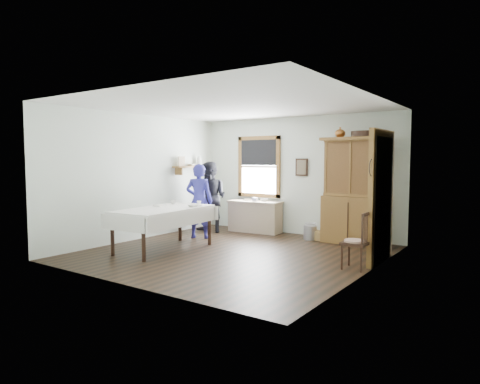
% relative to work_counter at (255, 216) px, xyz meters
% --- Properties ---
extents(room, '(5.01, 5.01, 2.70)m').
position_rel_work_counter_xyz_m(room, '(0.92, -2.17, 0.98)').
color(room, black).
rests_on(room, ground).
extents(window, '(1.18, 0.07, 1.48)m').
position_rel_work_counter_xyz_m(window, '(-0.08, 0.29, 1.26)').
color(window, white).
rests_on(window, room).
extents(doorway, '(0.09, 1.14, 2.22)m').
position_rel_work_counter_xyz_m(doorway, '(3.38, -1.32, 0.79)').
color(doorway, '#42382F').
rests_on(doorway, room).
extents(wall_shelf, '(0.24, 1.00, 0.44)m').
position_rel_work_counter_xyz_m(wall_shelf, '(-1.45, -0.64, 1.20)').
color(wall_shelf, brown).
rests_on(wall_shelf, room).
extents(framed_picture, '(0.30, 0.04, 0.40)m').
position_rel_work_counter_xyz_m(framed_picture, '(1.07, 0.29, 1.18)').
color(framed_picture, black).
rests_on(framed_picture, room).
extents(rug_beater, '(0.01, 0.27, 0.27)m').
position_rel_work_counter_xyz_m(rug_beater, '(3.37, -1.87, 1.35)').
color(rug_beater, black).
rests_on(rug_beater, room).
extents(work_counter, '(1.33, 0.59, 0.74)m').
position_rel_work_counter_xyz_m(work_counter, '(0.00, 0.00, 0.00)').
color(work_counter, tan).
rests_on(work_counter, room).
extents(china_hutch, '(1.29, 0.63, 2.18)m').
position_rel_work_counter_xyz_m(china_hutch, '(2.40, -0.02, 0.72)').
color(china_hutch, brown).
rests_on(china_hutch, room).
extents(dining_table, '(1.22, 2.10, 0.81)m').
position_rel_work_counter_xyz_m(dining_table, '(-0.31, -2.73, 0.03)').
color(dining_table, white).
rests_on(dining_table, room).
extents(spindle_chair, '(0.42, 0.42, 0.91)m').
position_rel_work_counter_xyz_m(spindle_chair, '(3.18, -2.02, 0.08)').
color(spindle_chair, black).
rests_on(spindle_chair, room).
extents(pail, '(0.33, 0.33, 0.31)m').
position_rel_work_counter_xyz_m(pail, '(1.52, -0.16, -0.22)').
color(pail, '#9EA0A6').
rests_on(pail, room).
extents(wicker_basket, '(0.34, 0.24, 0.20)m').
position_rel_work_counter_xyz_m(wicker_basket, '(1.68, -0.10, -0.27)').
color(wicker_basket, '#B08550').
rests_on(wicker_basket, room).
extents(woman_blue, '(0.65, 0.55, 1.52)m').
position_rel_work_counter_xyz_m(woman_blue, '(-0.57, -1.38, 0.39)').
color(woman_blue, navy).
rests_on(woman_blue, room).
extents(figure_dark, '(0.77, 0.61, 1.55)m').
position_rel_work_counter_xyz_m(figure_dark, '(-0.83, -0.65, 0.41)').
color(figure_dark, black).
rests_on(figure_dark, room).
extents(table_cup_a, '(0.14, 0.14, 0.09)m').
position_rel_work_counter_xyz_m(table_cup_a, '(-0.69, -2.07, 0.48)').
color(table_cup_a, silver).
rests_on(table_cup_a, dining_table).
extents(table_cup_b, '(0.11, 0.11, 0.09)m').
position_rel_work_counter_xyz_m(table_cup_b, '(-0.11, -1.93, 0.48)').
color(table_cup_b, silver).
rests_on(table_cup_b, dining_table).
extents(table_bowl, '(0.24, 0.24, 0.05)m').
position_rel_work_counter_xyz_m(table_bowl, '(0.03, -2.27, 0.46)').
color(table_bowl, silver).
rests_on(table_bowl, dining_table).
extents(counter_book, '(0.25, 0.29, 0.02)m').
position_rel_work_counter_xyz_m(counter_book, '(-0.36, 0.07, 0.38)').
color(counter_book, brown).
rests_on(counter_book, work_counter).
extents(counter_bowl, '(0.20, 0.20, 0.06)m').
position_rel_work_counter_xyz_m(counter_bowl, '(0.21, 0.08, 0.40)').
color(counter_bowl, silver).
rests_on(counter_bowl, work_counter).
extents(shelf_bowl, '(0.22, 0.22, 0.05)m').
position_rel_work_counter_xyz_m(shelf_bowl, '(-1.45, -0.62, 1.23)').
color(shelf_bowl, silver).
rests_on(shelf_bowl, wall_shelf).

